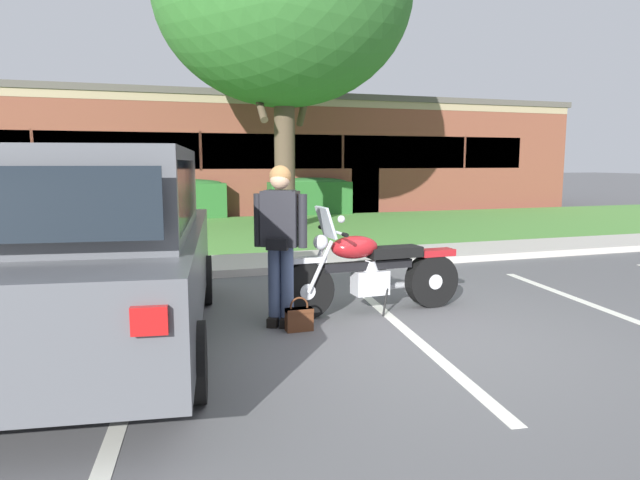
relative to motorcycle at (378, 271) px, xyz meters
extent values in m
plane|color=#565659|center=(-0.02, -0.99, -0.49)|extent=(140.00, 140.00, 0.00)
cube|color=#B7B2A8|center=(-0.02, 2.59, -0.43)|extent=(60.00, 0.20, 0.12)
cube|color=#B7B2A8|center=(-0.02, 3.44, -0.45)|extent=(60.00, 1.50, 0.08)
cube|color=#518E3D|center=(-0.02, 7.79, -0.46)|extent=(60.00, 7.20, 0.06)
cube|color=silver|center=(-2.65, -0.79, -0.49)|extent=(0.67, 4.38, 0.01)
cube|color=silver|center=(-0.03, -0.79, -0.49)|extent=(0.67, 4.38, 0.01)
cube|color=silver|center=(2.60, -0.79, -0.49)|extent=(0.67, 4.38, 0.01)
cylinder|color=black|center=(-0.88, -0.04, -0.17)|extent=(0.64, 0.12, 0.64)
cylinder|color=silver|center=(-0.88, -0.04, -0.17)|extent=(0.18, 0.13, 0.18)
cylinder|color=black|center=(0.72, 0.02, -0.17)|extent=(0.65, 0.20, 0.64)
cylinder|color=silver|center=(0.72, 0.02, -0.17)|extent=(0.19, 0.21, 0.18)
cube|color=silver|center=(-0.88, -0.04, 0.18)|extent=(0.44, 0.16, 0.06)
cube|color=maroon|center=(0.77, 0.02, 0.17)|extent=(0.45, 0.22, 0.08)
cylinder|color=silver|center=(-0.74, -0.11, 0.11)|extent=(0.31, 0.06, 0.58)
cylinder|color=silver|center=(-0.75, 0.05, 0.11)|extent=(0.31, 0.06, 0.58)
sphere|color=silver|center=(-0.71, -0.03, 0.37)|extent=(0.17, 0.17, 0.17)
cylinder|color=silver|center=(-0.57, -0.03, 0.49)|extent=(0.06, 0.72, 0.03)
cylinder|color=black|center=(-0.55, -0.38, 0.49)|extent=(0.05, 0.10, 0.04)
cylinder|color=black|center=(-0.58, 0.33, 0.49)|extent=(0.05, 0.10, 0.04)
sphere|color=silver|center=(-0.58, -0.33, 0.65)|extent=(0.08, 0.08, 0.08)
sphere|color=silver|center=(-0.60, 0.27, 0.65)|extent=(0.08, 0.08, 0.08)
cube|color=#B2BCC6|center=(-0.65, -0.03, 0.59)|extent=(0.15, 0.36, 0.35)
cube|color=black|center=(-0.13, -0.01, 0.07)|extent=(1.10, 0.14, 0.10)
ellipsoid|color=maroon|center=(-0.30, -0.02, 0.29)|extent=(0.57, 0.34, 0.26)
cube|color=black|center=(0.20, 0.00, 0.21)|extent=(0.65, 0.30, 0.12)
cube|color=silver|center=(-0.10, -0.01, -0.13)|extent=(0.41, 0.25, 0.28)
cylinder|color=silver|center=(-0.13, -0.01, 0.03)|extent=(0.18, 0.13, 0.21)
cylinder|color=silver|center=(-0.07, -0.01, 0.03)|extent=(0.18, 0.13, 0.21)
cylinder|color=silver|center=(0.26, 0.15, -0.23)|extent=(0.60, 0.10, 0.08)
cylinder|color=silver|center=(0.46, 0.15, -0.23)|extent=(0.60, 0.10, 0.08)
cylinder|color=black|center=(0.03, -0.16, -0.34)|extent=(0.12, 0.12, 0.30)
cube|color=black|center=(-1.15, -0.24, -0.44)|extent=(0.21, 0.26, 0.10)
cube|color=black|center=(-1.28, -0.17, -0.44)|extent=(0.21, 0.26, 0.10)
cylinder|color=#47567A|center=(-1.15, -0.22, -0.06)|extent=(0.14, 0.14, 0.86)
cylinder|color=#47567A|center=(-1.27, -0.16, -0.06)|extent=(0.14, 0.14, 0.86)
cube|color=#232328|center=(-1.21, -0.19, 0.66)|extent=(0.44, 0.38, 0.58)
cube|color=#232328|center=(-1.21, -0.19, 0.93)|extent=(0.36, 0.32, 0.06)
sphere|color=tan|center=(-1.21, -0.19, 1.07)|extent=(0.21, 0.21, 0.21)
sphere|color=olive|center=(-1.20, -0.18, 1.10)|extent=(0.23, 0.23, 0.23)
cube|color=black|center=(-1.27, -0.30, 0.41)|extent=(0.24, 0.19, 0.12)
cylinder|color=#232328|center=(-1.00, -0.31, 0.64)|extent=(0.09, 0.09, 0.56)
cylinder|color=#232328|center=(-1.42, -0.07, 0.64)|extent=(0.09, 0.09, 0.56)
cube|color=#562D19|center=(-1.08, -0.44, -0.37)|extent=(0.28, 0.12, 0.24)
cube|color=#562D19|center=(-1.08, -0.45, -0.27)|extent=(0.28, 0.13, 0.04)
torus|color=#562D19|center=(-1.08, -0.44, -0.23)|extent=(0.20, 0.02, 0.20)
cube|color=#515459|center=(-2.99, -0.31, 0.21)|extent=(2.55, 4.92, 0.80)
cube|color=#515459|center=(-3.01, -0.46, 0.99)|extent=(2.11, 3.13, 0.76)
cube|color=black|center=(-2.19, -0.57, 0.99)|extent=(0.43, 2.70, 0.55)
cube|color=black|center=(-2.84, 0.76, 0.95)|extent=(1.58, 0.45, 0.51)
cube|color=black|center=(-3.25, -2.08, 0.99)|extent=(1.55, 0.26, 0.47)
cube|color=black|center=(-2.65, 2.06, -0.09)|extent=(1.89, 0.37, 0.20)
cube|color=#B21414|center=(-2.59, -2.76, 0.39)|extent=(0.21, 0.09, 0.16)
cylinder|color=black|center=(-3.67, 1.26, -0.19)|extent=(0.32, 0.63, 0.60)
cylinder|color=black|center=(-1.90, 1.01, -0.19)|extent=(0.32, 0.63, 0.60)
cylinder|color=black|center=(-2.32, -1.88, -0.19)|extent=(0.32, 0.63, 0.60)
cylinder|color=#4C3D2D|center=(0.98, 7.98, 1.21)|extent=(0.52, 0.52, 3.39)
cylinder|color=#4C3D2D|center=(1.53, 7.98, 2.82)|extent=(0.18, 1.24, 1.31)
cylinder|color=#4C3D2D|center=(0.33, 7.98, 2.78)|extent=(0.18, 1.42, 1.25)
cube|color=#286028|center=(-5.86, 11.59, 0.06)|extent=(2.93, 0.90, 1.10)
ellipsoid|color=#286028|center=(-5.86, 11.59, 0.61)|extent=(2.78, 0.84, 0.28)
cube|color=#286028|center=(-1.57, 11.59, 0.06)|extent=(3.12, 0.90, 1.10)
ellipsoid|color=#286028|center=(-1.57, 11.59, 0.61)|extent=(2.96, 0.84, 0.28)
cube|color=#286028|center=(2.72, 11.59, 0.06)|extent=(2.69, 0.90, 1.10)
ellipsoid|color=#286028|center=(2.72, 11.59, 0.61)|extent=(2.56, 0.84, 0.28)
cube|color=brown|center=(-0.68, 16.76, 1.39)|extent=(27.31, 9.95, 3.76)
cube|color=#998466|center=(-0.68, 11.83, 3.15)|extent=(27.31, 0.10, 0.24)
cube|color=#4C4742|center=(-0.68, 16.76, 3.37)|extent=(27.58, 10.05, 0.20)
cube|color=#1E282D|center=(-0.68, 11.82, 1.58)|extent=(23.21, 0.06, 1.10)
cube|color=brown|center=(-5.32, 11.81, 1.58)|extent=(0.08, 0.04, 1.20)
cube|color=brown|center=(-0.68, 11.81, 1.58)|extent=(0.08, 0.04, 1.20)
cube|color=brown|center=(3.96, 11.81, 1.58)|extent=(0.08, 0.04, 1.20)
cube|color=brown|center=(8.61, 11.81, 1.58)|extent=(0.08, 0.04, 1.20)
cube|color=#473323|center=(4.78, 11.83, 0.56)|extent=(1.00, 0.08, 2.10)
camera|label=1|loc=(-2.64, -5.89, 1.25)|focal=31.62mm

